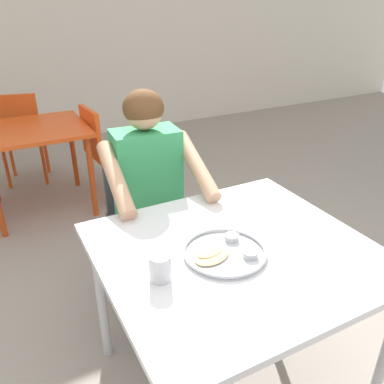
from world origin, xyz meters
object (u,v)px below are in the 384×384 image
object	(u,v)px
chair_foreground	(142,210)
diner_foreground	(153,189)
chair_red_right	(106,146)
drinking_cup	(160,266)
table_foreground	(235,264)
table_background_red	(33,139)
chair_red_far	(20,132)
thali_tray	(225,252)

from	to	relation	value
chair_foreground	diner_foreground	xyz separation A→B (m)	(-0.01, -0.22, 0.23)
chair_red_right	diner_foreground	bearing A→B (deg)	-96.37
drinking_cup	chair_red_right	bearing A→B (deg)	78.82
drinking_cup	chair_red_right	size ratio (longest dim) A/B	0.12
table_foreground	table_background_red	xyz separation A→B (m)	(-0.47, 2.16, -0.06)
drinking_cup	table_background_red	size ratio (longest dim) A/B	0.12
table_foreground	chair_red_far	bearing A→B (deg)	100.75
chair_foreground	thali_tray	bearing A→B (deg)	-90.12
chair_red_far	thali_tray	bearing A→B (deg)	-80.51
chair_foreground	chair_red_far	xyz separation A→B (m)	(-0.46, 1.86, 0.01)
thali_tray	chair_foreground	world-z (taller)	chair_foreground
diner_foreground	chair_red_right	distance (m)	1.47
drinking_cup	table_background_red	distance (m)	2.20
table_foreground	table_background_red	size ratio (longest dim) A/B	1.26
chair_foreground	table_background_red	xyz separation A→B (m)	(-0.41, 1.27, 0.12)
table_foreground	chair_red_right	distance (m)	2.12
table_foreground	chair_red_right	size ratio (longest dim) A/B	1.27
diner_foreground	table_background_red	world-z (taller)	diner_foreground
thali_tray	chair_red_right	xyz separation A→B (m)	(0.15, 2.12, -0.28)
diner_foreground	chair_foreground	bearing A→B (deg)	86.76
chair_red_far	table_background_red	bearing A→B (deg)	-85.23
table_foreground	diner_foreground	distance (m)	0.68
diner_foreground	chair_red_right	world-z (taller)	diner_foreground
drinking_cup	chair_red_right	distance (m)	2.21
table_foreground	chair_red_far	size ratio (longest dim) A/B	1.18
chair_red_right	table_background_red	bearing A→B (deg)	175.08
table_foreground	thali_tray	size ratio (longest dim) A/B	3.22
table_foreground	chair_foreground	distance (m)	0.90
table_background_red	chair_red_far	bearing A→B (deg)	94.77
drinking_cup	table_background_red	xyz separation A→B (m)	(-0.14, 2.19, -0.18)
chair_red_right	table_foreground	bearing A→B (deg)	-92.44
thali_tray	chair_foreground	bearing A→B (deg)	89.88
chair_red_right	chair_red_far	world-z (taller)	chair_red_far
thali_tray	chair_red_right	size ratio (longest dim) A/B	0.39
drinking_cup	chair_foreground	xyz separation A→B (m)	(0.27, 0.92, -0.30)
table_background_red	chair_foreground	bearing A→B (deg)	-72.01
drinking_cup	chair_red_far	bearing A→B (deg)	93.88
drinking_cup	chair_foreground	world-z (taller)	chair_foreground
drinking_cup	diner_foreground	xyz separation A→B (m)	(0.26, 0.70, -0.07)
table_foreground	chair_red_far	xyz separation A→B (m)	(-0.52, 2.74, -0.16)
thali_tray	drinking_cup	size ratio (longest dim) A/B	3.22
chair_red_right	thali_tray	bearing A→B (deg)	-94.06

